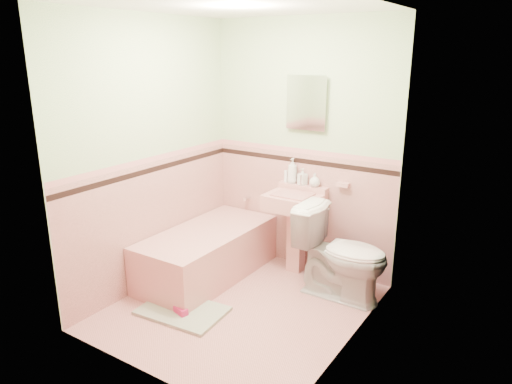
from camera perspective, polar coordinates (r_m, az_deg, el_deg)
The scene contains 32 objects.
floor at distance 4.32m, azimuth -1.86°, elevation -13.65°, with size 2.20×2.20×0.00m, color tan.
ceiling at distance 3.75m, azimuth -2.24°, elevation 21.59°, with size 2.20×2.20×0.00m, color white.
wall_back at distance 4.76m, azimuth 5.61°, elevation 5.33°, with size 2.50×2.50×0.00m, color #F5EBC8.
wall_front at distance 3.04m, azimuth -14.01°, elevation -1.54°, with size 2.50×2.50×0.00m, color #F5EBC8.
wall_left at distance 4.48m, azimuth -12.60°, elevation 4.29°, with size 2.50×2.50×0.00m, color #F5EBC8.
wall_right at distance 3.39m, azimuth 11.96°, elevation 0.42°, with size 2.50×2.50×0.00m, color #F5EBC8.
wainscot_back at distance 4.92m, azimuth 5.34°, elevation -2.14°, with size 2.00×2.00×0.00m, color #CF8F8B.
wainscot_front at distance 3.31m, azimuth -13.06°, elevation -12.27°, with size 2.00×2.00×0.00m, color #CF8F8B.
wainscot_left at distance 4.65m, azimuth -12.00°, elevation -3.57°, with size 2.20×2.20×0.00m, color #CF8F8B.
wainscot_right at distance 3.62m, azimuth 11.16°, elevation -9.48°, with size 2.20×2.20×0.00m, color #CF8F8B.
accent_back at distance 4.77m, azimuth 5.47°, elevation 3.76°, with size 2.00×2.00×0.00m, color black.
accent_front at distance 3.10m, azimuth -13.60°, elevation -3.75°, with size 2.00×2.00×0.00m, color black.
accent_left at distance 4.50m, azimuth -12.34°, elevation 2.65°, with size 2.20×2.20×0.00m, color black.
accent_right at distance 3.43m, azimuth 11.55°, elevation -1.62°, with size 2.20×2.20×0.00m, color black.
cap_back at distance 4.75m, azimuth 5.50°, elevation 4.94°, with size 2.00×2.00×0.00m, color #CD7F80.
cap_front at distance 3.06m, azimuth -13.73°, elevation -1.99°, with size 2.00×2.00×0.00m, color #CD7F80.
cap_left at distance 4.47m, azimuth -12.41°, elevation 3.89°, with size 2.20×2.20×0.00m, color #CD7F80.
cap_right at distance 3.40m, azimuth 11.64°, elevation -0.02°, with size 2.20×2.20×0.00m, color #CD7F80.
bathtub at distance 4.79m, azimuth -5.86°, elevation -7.51°, with size 0.70×1.50×0.45m, color tan.
tub_faucet at distance 5.19m, azimuth -1.01°, elevation -0.73°, with size 0.04×0.04×0.12m, color silver.
sink at distance 4.77m, azimuth 4.52°, elevation -5.08°, with size 0.53×0.48×0.83m, color tan, non-canonical shape.
sink_faucet at distance 4.72m, azimuth 5.48°, elevation 1.49°, with size 0.02×0.02×0.10m, color silver.
medicine_cabinet at distance 4.65m, azimuth 6.15°, elevation 10.65°, with size 0.37×0.04×0.46m, color white.
soap_dish at distance 4.60m, azimuth 10.46°, elevation 0.90°, with size 0.12×0.07×0.04m, color tan.
soap_bottle_left at distance 4.80m, azimuth 4.42°, elevation 2.58°, with size 0.10×0.10×0.26m, color #B2B2B2.
soap_bottle_mid at distance 4.75m, azimuth 5.63°, elevation 1.86°, with size 0.07×0.08×0.17m, color #B2B2B2.
soap_bottle_right at distance 4.70m, azimuth 7.10°, elevation 1.44°, with size 0.11×0.11×0.14m, color #B2B2B2.
tube at distance 4.85m, azimuth 3.62°, elevation 1.91°, with size 0.04×0.04×0.12m, color white.
toilet at distance 4.37m, azimuth 10.32°, elevation -7.31°, with size 0.47×0.83×0.85m, color white.
bucket at distance 4.67m, azimuth 9.10°, elevation -9.47°, with size 0.28×0.28×0.28m, color #0018A0, non-canonical shape.
bath_mat at distance 4.27m, azimuth -8.85°, elevation -13.97°, with size 0.72×0.48×0.03m, color gray.
shoe at distance 4.20m, azimuth -9.05°, elevation -13.92°, with size 0.14×0.06×0.06m, color #BF1E59.
Camera 1 is at (2.15, -3.05, 2.17)m, focal length 33.18 mm.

